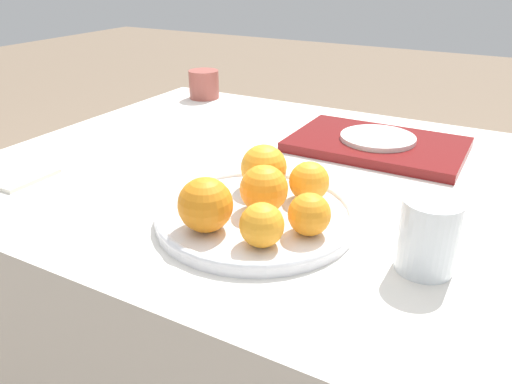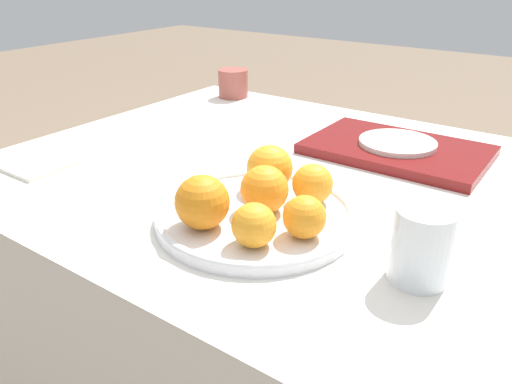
# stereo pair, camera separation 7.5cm
# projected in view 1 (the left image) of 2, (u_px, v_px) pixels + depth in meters

# --- Properties ---
(table) EXTENTS (1.23, 0.90, 0.72)m
(table) POSITION_uv_depth(u_px,v_px,m) (298.00, 326.00, 1.09)
(table) COLOR silver
(table) RESTS_ON ground_plane
(fruit_platter) EXTENTS (0.31, 0.31, 0.02)m
(fruit_platter) POSITION_uv_depth(u_px,v_px,m) (256.00, 215.00, 0.76)
(fruit_platter) COLOR silver
(fruit_platter) RESTS_ON table
(orange_0) EXTENTS (0.07, 0.07, 0.07)m
(orange_0) POSITION_uv_depth(u_px,v_px,m) (264.00, 189.00, 0.75)
(orange_0) COLOR orange
(orange_0) RESTS_ON fruit_platter
(orange_1) EXTENTS (0.08, 0.08, 0.08)m
(orange_1) POSITION_uv_depth(u_px,v_px,m) (264.00, 167.00, 0.83)
(orange_1) COLOR orange
(orange_1) RESTS_ON fruit_platter
(orange_2) EXTENTS (0.06, 0.06, 0.06)m
(orange_2) POSITION_uv_depth(u_px,v_px,m) (309.00, 214.00, 0.69)
(orange_2) COLOR orange
(orange_2) RESTS_ON fruit_platter
(orange_3) EXTENTS (0.08, 0.08, 0.08)m
(orange_3) POSITION_uv_depth(u_px,v_px,m) (205.00, 205.00, 0.70)
(orange_3) COLOR orange
(orange_3) RESTS_ON fruit_platter
(orange_4) EXTENTS (0.06, 0.06, 0.06)m
(orange_4) POSITION_uv_depth(u_px,v_px,m) (309.00, 181.00, 0.79)
(orange_4) COLOR orange
(orange_4) RESTS_ON fruit_platter
(orange_5) EXTENTS (0.06, 0.06, 0.06)m
(orange_5) POSITION_uv_depth(u_px,v_px,m) (262.00, 225.00, 0.66)
(orange_5) COLOR orange
(orange_5) RESTS_ON fruit_platter
(water_glass) EXTENTS (0.08, 0.08, 0.10)m
(water_glass) POSITION_uv_depth(u_px,v_px,m) (428.00, 236.00, 0.63)
(water_glass) COLOR silver
(water_glass) RESTS_ON table
(serving_tray) EXTENTS (0.35, 0.23, 0.02)m
(serving_tray) POSITION_uv_depth(u_px,v_px,m) (377.00, 145.00, 1.05)
(serving_tray) COLOR maroon
(serving_tray) RESTS_ON table
(side_plate) EXTENTS (0.16, 0.16, 0.01)m
(side_plate) POSITION_uv_depth(u_px,v_px,m) (378.00, 138.00, 1.05)
(side_plate) COLOR silver
(side_plate) RESTS_ON serving_tray
(cup_0) EXTENTS (0.09, 0.09, 0.08)m
(cup_0) POSITION_uv_depth(u_px,v_px,m) (204.00, 84.00, 1.43)
(cup_0) COLOR #9E4C42
(cup_0) RESTS_ON table
(napkin) EXTENTS (0.12, 0.11, 0.01)m
(napkin) POSITION_uv_depth(u_px,v_px,m) (15.00, 175.00, 0.92)
(napkin) COLOR silver
(napkin) RESTS_ON table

